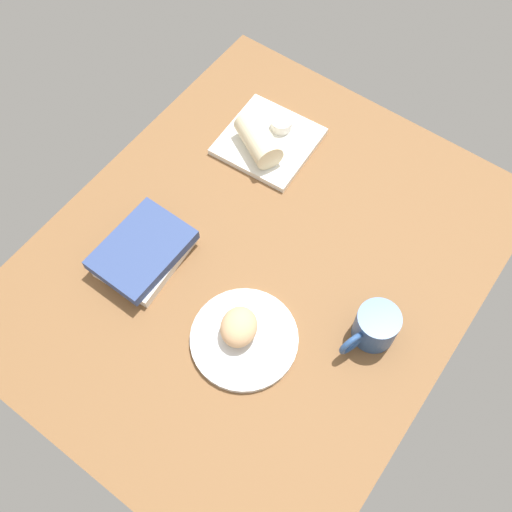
{
  "coord_description": "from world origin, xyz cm",
  "views": [
    {
      "loc": [
        49.83,
        35.59,
        120.57
      ],
      "look_at": [
        0.72,
        -0.03,
        7.0
      ],
      "focal_mm": 41.68,
      "sensor_mm": 36.0,
      "label": 1
    }
  ],
  "objects_px": {
    "book_stack": "(144,252)",
    "sauce_cup": "(281,124)",
    "coffee_mug": "(374,328)",
    "square_plate": "(269,141)",
    "round_plate": "(244,339)",
    "scone_pastry": "(239,327)",
    "breakfast_wrap": "(258,140)"
  },
  "relations": [
    {
      "from": "book_stack",
      "to": "coffee_mug",
      "type": "height_order",
      "value": "coffee_mug"
    },
    {
      "from": "scone_pastry",
      "to": "round_plate",
      "type": "bearing_deg",
      "value": 75.67
    },
    {
      "from": "round_plate",
      "to": "book_stack",
      "type": "distance_m",
      "value": 0.29
    },
    {
      "from": "round_plate",
      "to": "book_stack",
      "type": "xyz_separation_m",
      "value": [
        -0.03,
        -0.29,
        0.02
      ]
    },
    {
      "from": "sauce_cup",
      "to": "coffee_mug",
      "type": "bearing_deg",
      "value": 53.75
    },
    {
      "from": "book_stack",
      "to": "coffee_mug",
      "type": "distance_m",
      "value": 0.52
    },
    {
      "from": "square_plate",
      "to": "sauce_cup",
      "type": "bearing_deg",
      "value": 175.08
    },
    {
      "from": "book_stack",
      "to": "scone_pastry",
      "type": "bearing_deg",
      "value": 85.48
    },
    {
      "from": "round_plate",
      "to": "square_plate",
      "type": "bearing_deg",
      "value": -150.19
    },
    {
      "from": "round_plate",
      "to": "scone_pastry",
      "type": "xyz_separation_m",
      "value": [
        -0.0,
        -0.02,
        0.04
      ]
    },
    {
      "from": "scone_pastry",
      "to": "sauce_cup",
      "type": "relative_size",
      "value": 1.65
    },
    {
      "from": "square_plate",
      "to": "coffee_mug",
      "type": "height_order",
      "value": "coffee_mug"
    },
    {
      "from": "book_stack",
      "to": "coffee_mug",
      "type": "bearing_deg",
      "value": 105.12
    },
    {
      "from": "breakfast_wrap",
      "to": "coffee_mug",
      "type": "xyz_separation_m",
      "value": [
        0.25,
        0.47,
        -0.01
      ]
    },
    {
      "from": "round_plate",
      "to": "coffee_mug",
      "type": "xyz_separation_m",
      "value": [
        -0.16,
        0.21,
        0.04
      ]
    },
    {
      "from": "square_plate",
      "to": "book_stack",
      "type": "bearing_deg",
      "value": -4.66
    },
    {
      "from": "breakfast_wrap",
      "to": "sauce_cup",
      "type": "bearing_deg",
      "value": -156.81
    },
    {
      "from": "round_plate",
      "to": "coffee_mug",
      "type": "relative_size",
      "value": 1.7
    },
    {
      "from": "sauce_cup",
      "to": "book_stack",
      "type": "distance_m",
      "value": 0.47
    },
    {
      "from": "round_plate",
      "to": "book_stack",
      "type": "relative_size",
      "value": 1.07
    },
    {
      "from": "coffee_mug",
      "to": "round_plate",
      "type": "bearing_deg",
      "value": -52.16
    },
    {
      "from": "sauce_cup",
      "to": "book_stack",
      "type": "relative_size",
      "value": 0.25
    },
    {
      "from": "coffee_mug",
      "to": "breakfast_wrap",
      "type": "bearing_deg",
      "value": -118.17
    },
    {
      "from": "round_plate",
      "to": "breakfast_wrap",
      "type": "height_order",
      "value": "breakfast_wrap"
    },
    {
      "from": "square_plate",
      "to": "book_stack",
      "type": "distance_m",
      "value": 0.42
    },
    {
      "from": "round_plate",
      "to": "square_plate",
      "type": "xyz_separation_m",
      "value": [
        -0.45,
        -0.26,
        0.0
      ]
    },
    {
      "from": "round_plate",
      "to": "breakfast_wrap",
      "type": "xyz_separation_m",
      "value": [
        -0.41,
        -0.26,
        0.04
      ]
    },
    {
      "from": "round_plate",
      "to": "sauce_cup",
      "type": "distance_m",
      "value": 0.56
    },
    {
      "from": "breakfast_wrap",
      "to": "round_plate",
      "type": "bearing_deg",
      "value": 60.52
    },
    {
      "from": "square_plate",
      "to": "coffee_mug",
      "type": "distance_m",
      "value": 0.55
    },
    {
      "from": "book_stack",
      "to": "sauce_cup",
      "type": "bearing_deg",
      "value": 175.31
    },
    {
      "from": "breakfast_wrap",
      "to": "coffee_mug",
      "type": "height_order",
      "value": "coffee_mug"
    }
  ]
}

